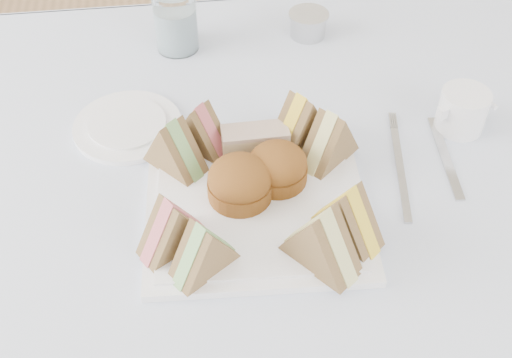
{
  "coord_description": "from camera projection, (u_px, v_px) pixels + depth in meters",
  "views": [
    {
      "loc": [
        -0.13,
        -0.6,
        1.4
      ],
      "look_at": [
        -0.06,
        -0.03,
        0.8
      ],
      "focal_mm": 45.0,
      "sensor_mm": 36.0,
      "label": 1
    }
  ],
  "objects": [
    {
      "name": "table",
      "position": [
        285.0,
        329.0,
        1.16
      ],
      "size": [
        0.9,
        0.9,
        0.74
      ],
      "primitive_type": "cube",
      "color": "brown",
      "rests_on": "floor"
    },
    {
      "name": "tablecloth",
      "position": [
        293.0,
        188.0,
        0.9
      ],
      "size": [
        1.02,
        1.02,
        0.01
      ],
      "primitive_type": "cube",
      "color": "silver",
      "rests_on": "table"
    },
    {
      "name": "serving_plate",
      "position": [
        256.0,
        202.0,
        0.87
      ],
      "size": [
        0.31,
        0.31,
        0.01
      ],
      "primitive_type": "cube",
      "rotation": [
        0.0,
        0.0,
        -0.05
      ],
      "color": "white",
      "rests_on": "tablecloth"
    },
    {
      "name": "sandwich_fl_a",
      "position": [
        172.0,
        224.0,
        0.78
      ],
      "size": [
        0.1,
        0.08,
        0.08
      ],
      "primitive_type": null,
      "rotation": [
        0.0,
        0.0,
        0.56
      ],
      "color": "olive",
      "rests_on": "serving_plate"
    },
    {
      "name": "sandwich_fl_b",
      "position": [
        203.0,
        247.0,
        0.76
      ],
      "size": [
        0.09,
        0.08,
        0.08
      ],
      "primitive_type": null,
      "rotation": [
        0.0,
        0.0,
        0.62
      ],
      "color": "olive",
      "rests_on": "serving_plate"
    },
    {
      "name": "sandwich_fr_a",
      "position": [
        347.0,
        213.0,
        0.79
      ],
      "size": [
        0.1,
        0.1,
        0.09
      ],
      "primitive_type": null,
      "rotation": [
        0.0,
        0.0,
        -0.86
      ],
      "color": "olive",
      "rests_on": "serving_plate"
    },
    {
      "name": "sandwich_fr_b",
      "position": [
        322.0,
        237.0,
        0.76
      ],
      "size": [
        0.1,
        0.11,
        0.09
      ],
      "primitive_type": null,
      "rotation": [
        0.0,
        0.0,
        -0.87
      ],
      "color": "olive",
      "rests_on": "serving_plate"
    },
    {
      "name": "sandwich_bl_a",
      "position": [
        174.0,
        144.0,
        0.88
      ],
      "size": [
        0.09,
        0.1,
        0.08
      ],
      "primitive_type": null,
      "rotation": [
        0.0,
        0.0,
        2.31
      ],
      "color": "olive",
      "rests_on": "serving_plate"
    },
    {
      "name": "sandwich_bl_b",
      "position": [
        201.0,
        127.0,
        0.91
      ],
      "size": [
        0.09,
        0.09,
        0.08
      ],
      "primitive_type": null,
      "rotation": [
        0.0,
        0.0,
        2.37
      ],
      "color": "olive",
      "rests_on": "serving_plate"
    },
    {
      "name": "sandwich_br_a",
      "position": [
        330.0,
        136.0,
        0.89
      ],
      "size": [
        0.1,
        0.1,
        0.08
      ],
      "primitive_type": null,
      "rotation": [
        0.0,
        0.0,
        -2.42
      ],
      "color": "olive",
      "rests_on": "serving_plate"
    },
    {
      "name": "sandwich_br_b",
      "position": [
        300.0,
        120.0,
        0.91
      ],
      "size": [
        0.1,
        0.09,
        0.09
      ],
      "primitive_type": null,
      "rotation": [
        0.0,
        0.0,
        -2.51
      ],
      "color": "olive",
      "rests_on": "serving_plate"
    },
    {
      "name": "scone_left",
      "position": [
        240.0,
        182.0,
        0.84
      ],
      "size": [
        0.1,
        0.1,
        0.06
      ],
      "primitive_type": "cylinder",
      "rotation": [
        0.0,
        0.0,
        -0.16
      ],
      "color": "brown",
      "rests_on": "serving_plate"
    },
    {
      "name": "scone_right",
      "position": [
        277.0,
        167.0,
        0.87
      ],
      "size": [
        0.1,
        0.1,
        0.05
      ],
      "primitive_type": "cylinder",
      "rotation": [
        0.0,
        0.0,
        0.19
      ],
      "color": "brown",
      "rests_on": "serving_plate"
    },
    {
      "name": "pastry_slice",
      "position": [
        255.0,
        142.0,
        0.91
      ],
      "size": [
        0.1,
        0.04,
        0.04
      ],
      "primitive_type": "cube",
      "rotation": [
        0.0,
        0.0,
        0.02
      ],
      "color": "tan",
      "rests_on": "serving_plate"
    },
    {
      "name": "side_plate",
      "position": [
        128.0,
        126.0,
        0.98
      ],
      "size": [
        0.18,
        0.18,
        0.01
      ],
      "primitive_type": "cylinder",
      "rotation": [
        0.0,
        0.0,
        0.07
      ],
      "color": "white",
      "rests_on": "tablecloth"
    },
    {
      "name": "water_glass",
      "position": [
        176.0,
        20.0,
        1.09
      ],
      "size": [
        0.09,
        0.09,
        0.11
      ],
      "primitive_type": "cylinder",
      "rotation": [
        0.0,
        0.0,
        -0.25
      ],
      "color": "white",
      "rests_on": "tablecloth"
    },
    {
      "name": "tea_strainer",
      "position": [
        308.0,
        25.0,
        1.14
      ],
      "size": [
        0.09,
        0.09,
        0.04
      ],
      "primitive_type": "cylinder",
      "rotation": [
        0.0,
        0.0,
        0.4
      ],
      "color": "#B9B9B9",
      "rests_on": "tablecloth"
    },
    {
      "name": "knife",
      "position": [
        445.0,
        157.0,
        0.93
      ],
      "size": [
        0.03,
        0.17,
        0.0
      ],
      "primitive_type": "cube",
      "rotation": [
        0.0,
        0.0,
        -0.09
      ],
      "color": "#B9B9B9",
      "rests_on": "tablecloth"
    },
    {
      "name": "fork",
      "position": [
        401.0,
        173.0,
        0.91
      ],
      "size": [
        0.04,
        0.19,
        0.0
      ],
      "primitive_type": "cube",
      "rotation": [
        0.0,
        0.0,
        -0.18
      ],
      "color": "#B9B9B9",
      "rests_on": "tablecloth"
    },
    {
      "name": "creamer_jug",
      "position": [
        462.0,
        110.0,
        0.96
      ],
      "size": [
        0.1,
        0.1,
        0.06
      ],
      "primitive_type": "cylinder",
      "rotation": [
        0.0,
        0.0,
        0.39
      ],
      "color": "white",
      "rests_on": "tablecloth"
    }
  ]
}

